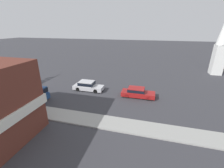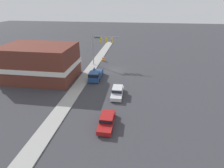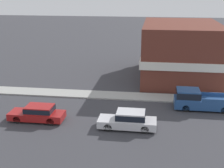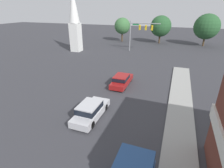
{
  "view_description": "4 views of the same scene",
  "coord_description": "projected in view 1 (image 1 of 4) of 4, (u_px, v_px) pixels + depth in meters",
  "views": [
    {
      "loc": [
        18.6,
        21.56,
        9.7
      ],
      "look_at": [
        0.36,
        16.69,
        2.41
      ],
      "focal_mm": 24.0,
      "sensor_mm": 36.0,
      "label": 1
    },
    {
      "loc": [
        -4.87,
        38.23,
        14.79
      ],
      "look_at": [
        -1.18,
        12.58,
        2.4
      ],
      "focal_mm": 28.0,
      "sensor_mm": 36.0,
      "label": 2
    },
    {
      "loc": [
        -25.67,
        10.07,
        11.24
      ],
      "look_at": [
        1.35,
        13.87,
        2.73
      ],
      "focal_mm": 50.0,
      "sensor_mm": 36.0,
      "label": 3
    },
    {
      "loc": [
        4.53,
        -0.01,
        9.31
      ],
      "look_at": [
        -1.19,
        15.35,
        2.12
      ],
      "focal_mm": 28.0,
      "sensor_mm": 36.0,
      "label": 4
    }
  ],
  "objects": [
    {
      "name": "pickup_truck_parked",
      "position": [
        31.0,
        94.0,
        20.78
      ],
      "size": [
        2.09,
        5.63,
        1.9
      ],
      "color": "black",
      "rests_on": "ground"
    },
    {
      "name": "church_steeple",
      "position": [
        223.0,
        40.0,
        29.98
      ],
      "size": [
        2.3,
        2.3,
        13.8
      ],
      "color": "white",
      "rests_on": "ground"
    },
    {
      "name": "car_second_ahead",
      "position": [
        137.0,
        92.0,
        21.8
      ],
      "size": [
        1.8,
        4.8,
        1.4
      ],
      "color": "black",
      "rests_on": "ground"
    },
    {
      "name": "car_lead",
      "position": [
        88.0,
        86.0,
        24.1
      ],
      "size": [
        1.82,
        4.82,
        1.51
      ],
      "color": "black",
      "rests_on": "ground"
    },
    {
      "name": "ground_plane",
      "position": [
        18.0,
        87.0,
        25.44
      ],
      "size": [
        200.0,
        200.0,
        0.0
      ],
      "primitive_type": "plane",
      "color": "#38383D"
    }
  ]
}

